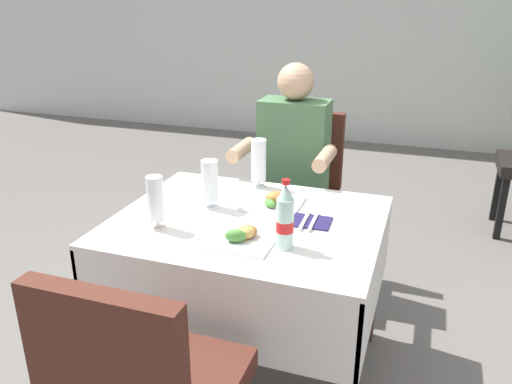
% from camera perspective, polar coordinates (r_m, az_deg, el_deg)
% --- Properties ---
extents(ground_plane, '(11.00, 11.00, 0.00)m').
position_cam_1_polar(ground_plane, '(2.43, -1.79, -19.81)').
color(ground_plane, '#66605B').
extents(back_wall, '(11.00, 0.12, 2.94)m').
position_cam_1_polar(back_wall, '(5.85, 13.34, 19.51)').
color(back_wall, silver).
rests_on(back_wall, ground).
extents(main_dining_table, '(1.07, 0.88, 0.73)m').
position_cam_1_polar(main_dining_table, '(2.18, -0.87, -7.07)').
color(main_dining_table, white).
rests_on(main_dining_table, ground).
extents(chair_far_diner_seat, '(0.44, 0.50, 0.97)m').
position_cam_1_polar(chair_far_diner_seat, '(2.91, 4.71, 0.23)').
color(chair_far_diner_seat, '#4C2319').
rests_on(chair_far_diner_seat, ground).
extents(seated_diner_far, '(0.50, 0.46, 1.26)m').
position_cam_1_polar(seated_diner_far, '(2.76, 3.84, 2.55)').
color(seated_diner_far, '#282D42').
rests_on(seated_diner_far, ground).
extents(plate_near_camera, '(0.24, 0.24, 0.06)m').
position_cam_1_polar(plate_near_camera, '(1.91, -1.42, -4.92)').
color(plate_near_camera, white).
rests_on(plate_near_camera, main_dining_table).
extents(plate_far_diner, '(0.24, 0.24, 0.06)m').
position_cam_1_polar(plate_far_diner, '(2.23, 1.92, -1.09)').
color(plate_far_diner, white).
rests_on(plate_far_diner, main_dining_table).
extents(beer_glass_left, '(0.07, 0.07, 0.21)m').
position_cam_1_polar(beer_glass_left, '(2.02, -11.01, -1.17)').
color(beer_glass_left, white).
rests_on(beer_glass_left, main_dining_table).
extents(beer_glass_middle, '(0.07, 0.07, 0.23)m').
position_cam_1_polar(beer_glass_middle, '(2.40, 0.30, 3.28)').
color(beer_glass_middle, white).
rests_on(beer_glass_middle, main_dining_table).
extents(beer_glass_right, '(0.07, 0.07, 0.21)m').
position_cam_1_polar(beer_glass_right, '(2.18, -5.10, 0.88)').
color(beer_glass_right, white).
rests_on(beer_glass_right, main_dining_table).
extents(cola_bottle_primary, '(0.06, 0.06, 0.26)m').
position_cam_1_polar(cola_bottle_primary, '(1.83, 3.23, -2.93)').
color(cola_bottle_primary, silver).
rests_on(cola_bottle_primary, main_dining_table).
extents(napkin_cutlery_set, '(0.17, 0.19, 0.01)m').
position_cam_1_polar(napkin_cutlery_set, '(2.08, 5.91, -3.23)').
color(napkin_cutlery_set, '#231E4C').
rests_on(napkin_cutlery_set, main_dining_table).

